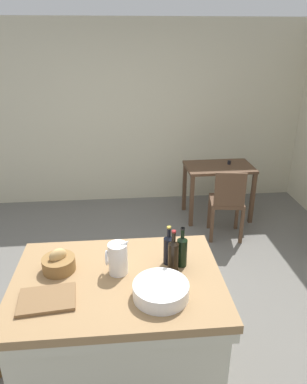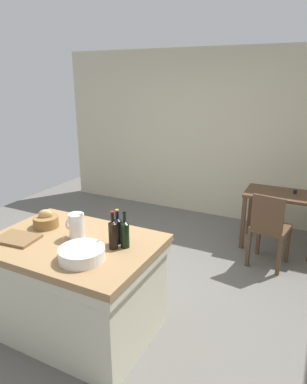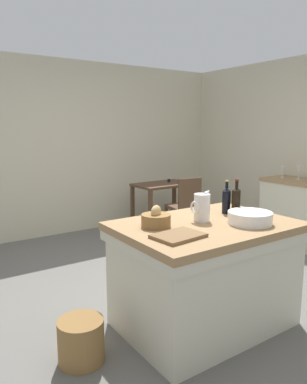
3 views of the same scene
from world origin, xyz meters
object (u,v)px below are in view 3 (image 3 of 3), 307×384
(wine_bottle_amber, at_px, (226,200))
(wine_bottle_dark, at_px, (236,199))
(wine_bottle_green, at_px, (236,201))
(wine_glass_far_right, at_px, (283,170))
(writing_desk, at_px, (163,191))
(wash_bowl, at_px, (250,218))
(pitcher, at_px, (202,207))
(wine_glass_right, at_px, (299,170))
(wooden_chair, at_px, (185,206))
(bread_basket, at_px, (156,219))
(island_table, at_px, (205,270))
(cutting_board, at_px, (178,236))
(wicker_hamper, at_px, (81,341))

(wine_bottle_amber, bearing_deg, wine_bottle_dark, -20.91)
(wine_bottle_green, relative_size, wine_glass_far_right, 1.93)
(writing_desk, distance_m, wash_bowl, 2.92)
(pitcher, height_order, wine_glass_right, pitcher)
(wooden_chair, bearing_deg, bread_basket, -134.40)
(island_table, bearing_deg, wine_bottle_green, 6.58)
(wine_bottle_dark, bearing_deg, island_table, -166.80)
(bread_basket, distance_m, cutting_board, 0.32)
(pitcher, bearing_deg, bread_basket, 171.06)
(wine_glass_far_right, bearing_deg, island_table, -155.50)
(bread_basket, bearing_deg, island_table, -17.42)
(writing_desk, xyz_separation_m, wine_bottle_green, (-0.98, -2.43, 0.37))
(wooden_chair, xyz_separation_m, wicker_hamper, (-2.36, -1.77, -0.35))
(bread_basket, xyz_separation_m, cutting_board, (-0.03, -0.31, -0.05))
(cutting_board, bearing_deg, pitcher, 30.00)
(wine_glass_far_right, bearing_deg, wine_bottle_dark, -153.20)
(wine_bottle_green, bearing_deg, pitcher, 177.31)
(island_table, bearing_deg, cutting_board, -156.18)
(wine_glass_right, bearing_deg, bread_basket, -165.28)
(wash_bowl, bearing_deg, pitcher, 133.69)
(island_table, bearing_deg, wine_glass_far_right, 24.50)
(island_table, height_order, writing_desk, island_table)
(island_table, height_order, wine_glass_right, wine_glass_right)
(pitcher, bearing_deg, wine_bottle_green, -2.69)
(wooden_chair, relative_size, wicker_hamper, 2.86)
(writing_desk, height_order, bread_basket, bread_basket)
(bread_basket, bearing_deg, wine_glass_right, 14.72)
(writing_desk, bearing_deg, wooden_chair, -93.96)
(wooden_chair, bearing_deg, wine_bottle_green, -117.13)
(pitcher, height_order, wine_bottle_green, wine_bottle_green)
(cutting_board, distance_m, wine_bottle_dark, 0.93)
(wine_glass_right, bearing_deg, wine_glass_far_right, 97.91)
(wooden_chair, relative_size, wine_bottle_amber, 3.13)
(wine_glass_far_right, bearing_deg, writing_desk, 129.05)
(writing_desk, height_order, wine_bottle_green, wine_bottle_green)
(wooden_chair, height_order, wine_bottle_green, wine_bottle_green)
(wash_bowl, height_order, wine_glass_far_right, wine_glass_far_right)
(writing_desk, xyz_separation_m, pitcher, (-1.35, -2.41, 0.35))
(bread_basket, bearing_deg, wine_bottle_amber, 1.10)
(writing_desk, relative_size, wine_glass_far_right, 5.57)
(writing_desk, bearing_deg, wine_bottle_green, -111.97)
(wooden_chair, xyz_separation_m, bread_basket, (-1.72, -1.75, 0.42))
(wooden_chair, bearing_deg, island_table, -125.09)
(wine_bottle_green, xyz_separation_m, wine_glass_far_right, (2.08, 1.08, 0.03))
(wash_bowl, distance_m, wine_bottle_amber, 0.37)
(cutting_board, bearing_deg, writing_desk, 56.16)
(pitcher, distance_m, wine_bottle_dark, 0.45)
(wine_glass_right, relative_size, wine_glass_far_right, 1.13)
(pitcher, relative_size, wash_bowl, 0.76)
(writing_desk, xyz_separation_m, bread_basket, (-1.76, -2.35, 0.30))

